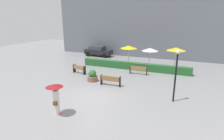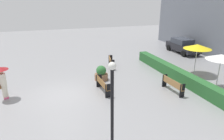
{
  "view_description": "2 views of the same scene",
  "coord_description": "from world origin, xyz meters",
  "px_view_note": "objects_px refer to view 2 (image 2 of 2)",
  "views": [
    {
      "loc": [
        6.22,
        -11.34,
        5.73
      ],
      "look_at": [
        0.16,
        3.43,
        1.17
      ],
      "focal_mm": 29.12,
      "sensor_mm": 36.0,
      "label": 1
    },
    {
      "loc": [
        11.79,
        -0.75,
        5.69
      ],
      "look_at": [
        0.34,
        3.2,
        1.42
      ],
      "focal_mm": 32.28,
      "sensor_mm": 36.0,
      "label": 2
    }
  ],
  "objects_px": {
    "bench_mid_center": "(103,84)",
    "patio_umbrella_yellow": "(198,47)",
    "lamp_post": "(112,100)",
    "parked_car": "(183,46)",
    "pedestrian_with_umbrella": "(1,78)",
    "bench_back_row": "(173,84)",
    "bench_far_left": "(111,61)",
    "patio_umbrella_white": "(222,57)",
    "planter_pot": "(101,74)"
  },
  "relations": [
    {
      "from": "patio_umbrella_white",
      "to": "bench_back_row",
      "type": "bearing_deg",
      "value": -99.8
    },
    {
      "from": "patio_umbrella_yellow",
      "to": "patio_umbrella_white",
      "type": "height_order",
      "value": "patio_umbrella_yellow"
    },
    {
      "from": "planter_pot",
      "to": "patio_umbrella_white",
      "type": "xyz_separation_m",
      "value": [
        4.01,
        6.89,
        1.72
      ]
    },
    {
      "from": "bench_mid_center",
      "to": "lamp_post",
      "type": "bearing_deg",
      "value": -12.77
    },
    {
      "from": "bench_back_row",
      "to": "pedestrian_with_umbrella",
      "type": "xyz_separation_m",
      "value": [
        -2.54,
        -10.14,
        0.8
      ]
    },
    {
      "from": "planter_pot",
      "to": "patio_umbrella_yellow",
      "type": "distance_m",
      "value": 7.7
    },
    {
      "from": "bench_back_row",
      "to": "lamp_post",
      "type": "xyz_separation_m",
      "value": [
        3.96,
        -5.49,
        1.78
      ]
    },
    {
      "from": "parked_car",
      "to": "pedestrian_with_umbrella",
      "type": "bearing_deg",
      "value": -71.55
    },
    {
      "from": "bench_far_left",
      "to": "patio_umbrella_yellow",
      "type": "bearing_deg",
      "value": 57.19
    },
    {
      "from": "bench_far_left",
      "to": "bench_back_row",
      "type": "distance_m",
      "value": 6.35
    },
    {
      "from": "bench_far_left",
      "to": "bench_back_row",
      "type": "xyz_separation_m",
      "value": [
        5.97,
        2.16,
        -0.02
      ]
    },
    {
      "from": "patio_umbrella_white",
      "to": "patio_umbrella_yellow",
      "type": "bearing_deg",
      "value": 169.61
    },
    {
      "from": "bench_back_row",
      "to": "bench_mid_center",
      "type": "height_order",
      "value": "bench_mid_center"
    },
    {
      "from": "bench_back_row",
      "to": "lamp_post",
      "type": "distance_m",
      "value": 7.0
    },
    {
      "from": "lamp_post",
      "to": "parked_car",
      "type": "bearing_deg",
      "value": 134.26
    },
    {
      "from": "pedestrian_with_umbrella",
      "to": "patio_umbrella_yellow",
      "type": "height_order",
      "value": "patio_umbrella_yellow"
    },
    {
      "from": "bench_far_left",
      "to": "planter_pot",
      "type": "distance_m",
      "value": 2.97
    },
    {
      "from": "bench_mid_center",
      "to": "planter_pot",
      "type": "bearing_deg",
      "value": 166.41
    },
    {
      "from": "bench_far_left",
      "to": "bench_back_row",
      "type": "bearing_deg",
      "value": 19.94
    },
    {
      "from": "patio_umbrella_yellow",
      "to": "patio_umbrella_white",
      "type": "xyz_separation_m",
      "value": [
        2.77,
        -0.51,
        -0.05
      ]
    },
    {
      "from": "bench_far_left",
      "to": "lamp_post",
      "type": "height_order",
      "value": "lamp_post"
    },
    {
      "from": "bench_far_left",
      "to": "bench_mid_center",
      "type": "height_order",
      "value": "bench_far_left"
    },
    {
      "from": "pedestrian_with_umbrella",
      "to": "patio_umbrella_yellow",
      "type": "distance_m",
      "value": 13.8
    },
    {
      "from": "bench_mid_center",
      "to": "patio_umbrella_yellow",
      "type": "relative_size",
      "value": 0.77
    },
    {
      "from": "bench_far_left",
      "to": "patio_umbrella_yellow",
      "type": "relative_size",
      "value": 0.69
    },
    {
      "from": "patio_umbrella_yellow",
      "to": "bench_back_row",
      "type": "bearing_deg",
      "value": -58.31
    },
    {
      "from": "patio_umbrella_white",
      "to": "planter_pot",
      "type": "bearing_deg",
      "value": -120.22
    },
    {
      "from": "bench_mid_center",
      "to": "lamp_post",
      "type": "xyz_separation_m",
      "value": [
        5.38,
        -1.22,
        1.77
      ]
    },
    {
      "from": "bench_back_row",
      "to": "patio_umbrella_yellow",
      "type": "distance_m",
      "value": 4.59
    },
    {
      "from": "patio_umbrella_white",
      "to": "pedestrian_with_umbrella",
      "type": "bearing_deg",
      "value": -103.05
    },
    {
      "from": "bench_far_left",
      "to": "planter_pot",
      "type": "relative_size",
      "value": 1.52
    },
    {
      "from": "patio_umbrella_yellow",
      "to": "patio_umbrella_white",
      "type": "relative_size",
      "value": 1.02
    },
    {
      "from": "bench_mid_center",
      "to": "planter_pot",
      "type": "xyz_separation_m",
      "value": [
        -2.05,
        0.49,
        -0.06
      ]
    },
    {
      "from": "pedestrian_with_umbrella",
      "to": "patio_umbrella_yellow",
      "type": "xyz_separation_m",
      "value": [
        0.3,
        13.77,
        0.92
      ]
    },
    {
      "from": "patio_umbrella_yellow",
      "to": "parked_car",
      "type": "relative_size",
      "value": 0.57
    },
    {
      "from": "bench_mid_center",
      "to": "lamp_post",
      "type": "distance_m",
      "value": 5.8
    },
    {
      "from": "patio_umbrella_yellow",
      "to": "bench_mid_center",
      "type": "bearing_deg",
      "value": -84.14
    },
    {
      "from": "pedestrian_with_umbrella",
      "to": "planter_pot",
      "type": "height_order",
      "value": "pedestrian_with_umbrella"
    },
    {
      "from": "patio_umbrella_yellow",
      "to": "parked_car",
      "type": "height_order",
      "value": "patio_umbrella_yellow"
    },
    {
      "from": "bench_back_row",
      "to": "planter_pot",
      "type": "distance_m",
      "value": 5.13
    },
    {
      "from": "lamp_post",
      "to": "parked_car",
      "type": "height_order",
      "value": "lamp_post"
    },
    {
      "from": "pedestrian_with_umbrella",
      "to": "planter_pot",
      "type": "xyz_separation_m",
      "value": [
        -0.94,
        6.37,
        -0.86
      ]
    },
    {
      "from": "bench_far_left",
      "to": "bench_mid_center",
      "type": "bearing_deg",
      "value": -24.85
    },
    {
      "from": "planter_pot",
      "to": "bench_mid_center",
      "type": "bearing_deg",
      "value": -13.59
    },
    {
      "from": "bench_far_left",
      "to": "bench_mid_center",
      "type": "distance_m",
      "value": 5.0
    },
    {
      "from": "lamp_post",
      "to": "patio_umbrella_yellow",
      "type": "height_order",
      "value": "lamp_post"
    },
    {
      "from": "pedestrian_with_umbrella",
      "to": "patio_umbrella_white",
      "type": "relative_size",
      "value": 0.84
    },
    {
      "from": "bench_mid_center",
      "to": "patio_umbrella_yellow",
      "type": "bearing_deg",
      "value": 95.86
    },
    {
      "from": "pedestrian_with_umbrella",
      "to": "patio_umbrella_yellow",
      "type": "relative_size",
      "value": 0.82
    },
    {
      "from": "parked_car",
      "to": "patio_umbrella_yellow",
      "type": "bearing_deg",
      "value": -29.71
    }
  ]
}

